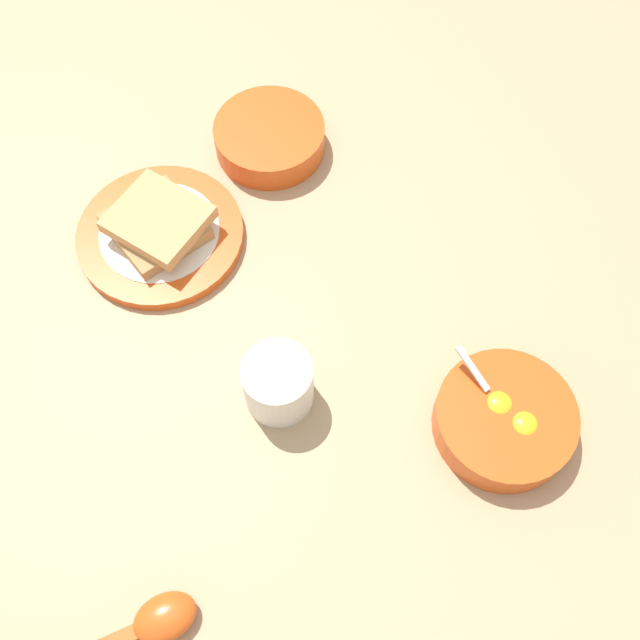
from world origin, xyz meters
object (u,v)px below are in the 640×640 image
Objects in this scene: egg_bowl at (504,420)px; toast_plate at (161,235)px; toast_sandwich at (157,223)px; drinking_cup at (278,383)px; congee_bowl at (270,136)px; soup_spoon at (151,624)px.

egg_bowl is 0.77× the size of toast_plate.
toast_plate is at bearing -81.19° from egg_bowl.
egg_bowl is at bearing 98.78° from toast_sandwich.
drinking_cup is (0.06, 0.25, 0.03)m from toast_plate.
egg_bowl is 0.45m from toast_sandwich.
congee_bowl is (-0.19, 0.00, -0.01)m from toast_sandwich.
toast_sandwich reaches higher than soup_spoon.
toast_sandwich is at bearing 125.48° from toast_plate.
egg_bowl is 0.40m from soup_spoon.
drinking_cup is (0.25, 0.24, 0.02)m from congee_bowl.
toast_plate is 1.61× the size of toast_sandwich.
toast_plate is at bearing -54.52° from toast_sandwich.
congee_bowl is at bearing -135.95° from drinking_cup.
toast_plate is (0.07, -0.45, -0.01)m from egg_bowl.
drinking_cup is at bearing 44.05° from congee_bowl.
drinking_cup is (0.13, -0.20, 0.02)m from egg_bowl.
congee_bowl is at bearing -148.52° from soup_spoon.
drinking_cup is at bearing 76.67° from toast_plate.
toast_sandwich is at bearing -134.89° from soup_spoon.
toast_sandwich reaches higher than congee_bowl.
congee_bowl is at bearing 178.63° from toast_sandwich.
soup_spoon is 0.59m from congee_bowl.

